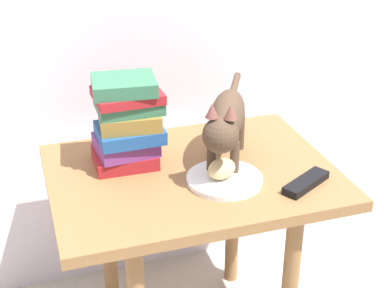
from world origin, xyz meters
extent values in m
cube|color=olive|center=(0.00, 0.00, 0.55)|extent=(0.75, 0.55, 0.03)
cylinder|color=olive|center=(-0.21, 0.21, 0.27)|extent=(0.04, 0.04, 0.54)
cylinder|color=olive|center=(0.21, 0.21, 0.27)|extent=(0.04, 0.04, 0.54)
cylinder|color=white|center=(0.06, -0.08, 0.58)|extent=(0.19, 0.19, 0.01)
ellipsoid|color=#E0BC7A|center=(0.05, -0.08, 0.61)|extent=(0.10, 0.09, 0.05)
cylinder|color=#4C3828|center=(0.10, -0.06, 0.62)|extent=(0.02, 0.02, 0.10)
cylinder|color=#4C3828|center=(0.04, -0.03, 0.62)|extent=(0.02, 0.02, 0.10)
cylinder|color=#4C3828|center=(0.17, 0.09, 0.62)|extent=(0.02, 0.02, 0.10)
cylinder|color=#4C3828|center=(0.12, 0.11, 0.62)|extent=(0.02, 0.02, 0.10)
ellipsoid|color=#4C3828|center=(0.11, 0.03, 0.70)|extent=(0.20, 0.27, 0.11)
sphere|color=#4C3828|center=(0.04, -0.10, 0.72)|extent=(0.09, 0.09, 0.09)
cone|color=brown|center=(0.06, -0.11, 0.78)|extent=(0.03, 0.03, 0.03)
cone|color=brown|center=(0.02, -0.09, 0.78)|extent=(0.03, 0.03, 0.03)
cylinder|color=#4C3828|center=(0.20, 0.21, 0.71)|extent=(0.09, 0.15, 0.02)
cube|color=maroon|center=(-0.16, 0.10, 0.59)|extent=(0.17, 0.14, 0.04)
cube|color=#72337A|center=(-0.15, 0.10, 0.63)|extent=(0.16, 0.15, 0.04)
cube|color=#1E4C8C|center=(-0.14, 0.09, 0.66)|extent=(0.17, 0.14, 0.04)
cube|color=olive|center=(-0.14, 0.10, 0.70)|extent=(0.17, 0.16, 0.04)
cube|color=#336B4C|center=(-0.14, 0.10, 0.74)|extent=(0.17, 0.13, 0.03)
cube|color=maroon|center=(-0.14, 0.10, 0.77)|extent=(0.17, 0.15, 0.02)
cube|color=#336B4C|center=(-0.15, 0.09, 0.80)|extent=(0.17, 0.15, 0.04)
cube|color=black|center=(0.25, -0.16, 0.58)|extent=(0.15, 0.11, 0.02)
camera|label=1|loc=(-0.41, -1.28, 1.33)|focal=54.79mm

